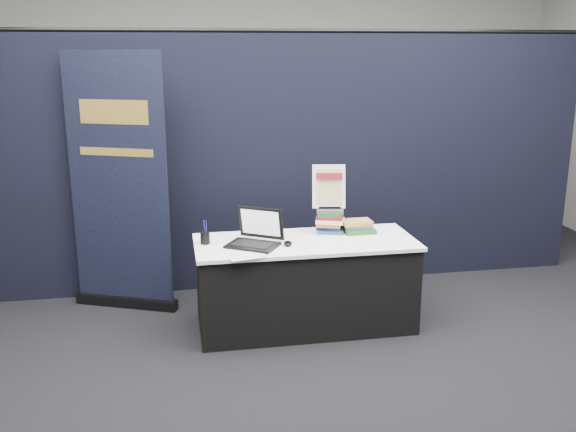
# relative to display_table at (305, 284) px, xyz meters

# --- Properties ---
(floor) EXTENTS (8.00, 8.00, 0.00)m
(floor) POSITION_rel_display_table_xyz_m (0.00, -0.55, -0.38)
(floor) COLOR black
(floor) RESTS_ON ground
(wall_back) EXTENTS (8.00, 0.02, 3.50)m
(wall_back) POSITION_rel_display_table_xyz_m (0.00, 3.45, 1.37)
(wall_back) COLOR #A3A29A
(wall_back) RESTS_ON floor
(drape_partition) EXTENTS (6.00, 0.08, 2.40)m
(drape_partition) POSITION_rel_display_table_xyz_m (0.00, 1.05, 0.82)
(drape_partition) COLOR black
(drape_partition) RESTS_ON floor
(display_table) EXTENTS (1.80, 0.75, 0.75)m
(display_table) POSITION_rel_display_table_xyz_m (0.00, 0.00, 0.00)
(display_table) COLOR black
(display_table) RESTS_ON floor
(laptop) EXTENTS (0.47, 0.48, 0.29)m
(laptop) POSITION_rel_display_table_xyz_m (-0.45, -0.03, 0.44)
(laptop) COLOR black
(laptop) RESTS_ON display_table
(mouse) EXTENTS (0.09, 0.12, 0.03)m
(mouse) POSITION_rel_display_table_xyz_m (-0.17, -0.10, 0.39)
(mouse) COLOR black
(mouse) RESTS_ON display_table
(brochure_left) EXTENTS (0.31, 0.25, 0.00)m
(brochure_left) POSITION_rel_display_table_xyz_m (-0.53, -0.31, 0.38)
(brochure_left) COLOR white
(brochure_left) RESTS_ON display_table
(brochure_mid) EXTENTS (0.32, 0.25, 0.00)m
(brochure_mid) POSITION_rel_display_table_xyz_m (-0.53, -0.16, 0.38)
(brochure_mid) COLOR white
(brochure_mid) RESTS_ON display_table
(brochure_right) EXTENTS (0.30, 0.24, 0.00)m
(brochure_right) POSITION_rel_display_table_xyz_m (-0.50, -0.20, 0.38)
(brochure_right) COLOR silver
(brochure_right) RESTS_ON display_table
(pen_cup) EXTENTS (0.10, 0.10, 0.10)m
(pen_cup) POSITION_rel_display_table_xyz_m (-0.81, 0.06, 0.42)
(pen_cup) COLOR black
(pen_cup) RESTS_ON display_table
(book_stack_tall) EXTENTS (0.26, 0.23, 0.21)m
(book_stack_tall) POSITION_rel_display_table_xyz_m (0.25, 0.20, 0.48)
(book_stack_tall) COLOR #1A5365
(book_stack_tall) RESTS_ON display_table
(book_stack_short) EXTENTS (0.25, 0.20, 0.10)m
(book_stack_short) POSITION_rel_display_table_xyz_m (0.48, 0.17, 0.43)
(book_stack_short) COLOR #1B6821
(book_stack_short) RESTS_ON display_table
(info_sign) EXTENTS (0.29, 0.16, 0.38)m
(info_sign) POSITION_rel_display_table_xyz_m (0.25, 0.23, 0.76)
(info_sign) COLOR black
(info_sign) RESTS_ON book_stack_tall
(pullup_banner) EXTENTS (0.92, 0.47, 2.26)m
(pullup_banner) POSITION_rel_display_table_xyz_m (-1.50, 0.71, 0.63)
(pullup_banner) COLOR black
(pullup_banner) RESTS_ON floor
(stacking_chair) EXTENTS (0.44, 0.45, 0.95)m
(stacking_chair) POSITION_rel_display_table_xyz_m (0.70, 0.90, 0.15)
(stacking_chair) COLOR black
(stacking_chair) RESTS_ON floor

